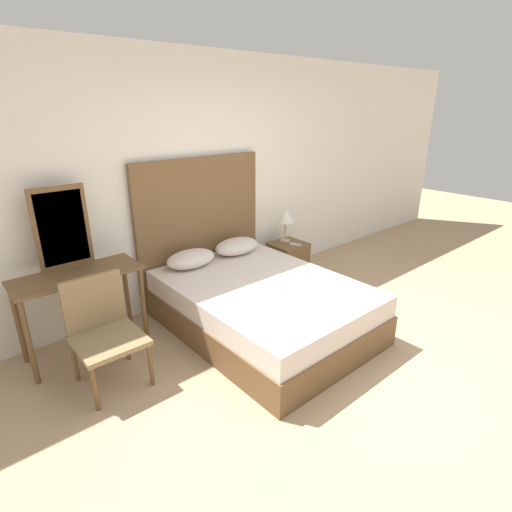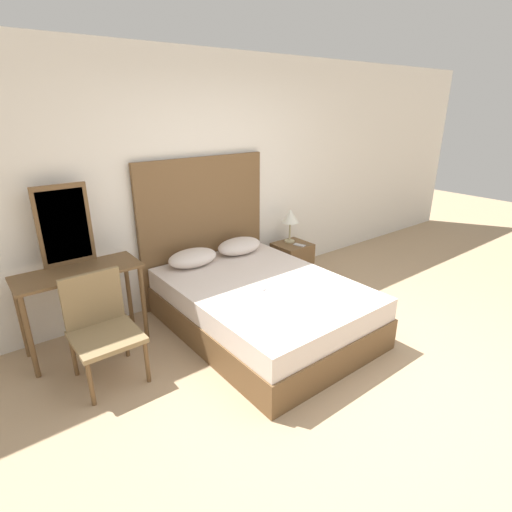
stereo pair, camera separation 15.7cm
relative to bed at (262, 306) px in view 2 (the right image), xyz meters
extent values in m
plane|color=tan|center=(0.15, -1.18, -0.25)|extent=(16.00, 16.00, 0.00)
cube|color=white|center=(0.15, 1.14, 1.10)|extent=(10.00, 0.06, 2.70)
cube|color=brown|center=(0.00, 0.00, -0.10)|extent=(1.51, 2.08, 0.30)
cube|color=silver|center=(0.00, 0.00, 0.15)|extent=(1.48, 2.04, 0.21)
cube|color=brown|center=(0.00, 1.07, 0.56)|extent=(1.59, 0.05, 1.62)
ellipsoid|color=silver|center=(-0.31, 0.81, 0.35)|extent=(0.55, 0.36, 0.18)
ellipsoid|color=silver|center=(0.31, 0.81, 0.35)|extent=(0.55, 0.36, 0.18)
cube|color=#B7B7BC|center=(-0.12, -0.07, 0.26)|extent=(0.13, 0.17, 0.01)
cube|color=brown|center=(1.13, 0.78, -0.02)|extent=(0.43, 0.41, 0.47)
cylinder|color=tan|center=(1.15, 0.86, 0.22)|extent=(0.13, 0.13, 0.02)
cylinder|color=tan|center=(1.15, 0.86, 0.36)|extent=(0.02, 0.02, 0.24)
cone|color=silver|center=(1.15, 0.86, 0.56)|extent=(0.22, 0.22, 0.17)
cube|color=#B7B7BC|center=(1.15, 0.67, 0.22)|extent=(0.11, 0.16, 0.01)
cube|color=brown|center=(-1.49, 0.75, 0.52)|extent=(1.05, 0.46, 0.02)
cylinder|color=brown|center=(-1.97, 0.56, 0.12)|extent=(0.04, 0.04, 0.76)
cylinder|color=brown|center=(-1.00, 0.56, 0.12)|extent=(0.04, 0.04, 0.76)
cylinder|color=brown|center=(-1.97, 0.94, 0.12)|extent=(0.04, 0.04, 0.76)
cylinder|color=brown|center=(-1.00, 0.94, 0.12)|extent=(0.04, 0.04, 0.76)
cube|color=brown|center=(-1.49, 0.96, 0.89)|extent=(0.45, 0.03, 0.73)
cube|color=#B2BCC6|center=(-1.49, 0.95, 0.89)|extent=(0.39, 0.01, 0.64)
cube|color=olive|center=(-1.49, 0.16, 0.15)|extent=(0.51, 0.52, 0.04)
cube|color=olive|center=(-1.49, 0.40, 0.39)|extent=(0.48, 0.04, 0.46)
cylinder|color=brown|center=(-1.71, -0.07, -0.06)|extent=(0.04, 0.04, 0.38)
cylinder|color=brown|center=(-1.27, -0.07, -0.06)|extent=(0.04, 0.04, 0.38)
cylinder|color=brown|center=(-1.71, 0.39, -0.06)|extent=(0.04, 0.04, 0.38)
cylinder|color=brown|center=(-1.27, 0.39, -0.06)|extent=(0.04, 0.04, 0.38)
camera|label=1|loc=(-2.37, -2.66, 1.90)|focal=28.00mm
camera|label=2|loc=(-2.25, -2.76, 1.90)|focal=28.00mm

